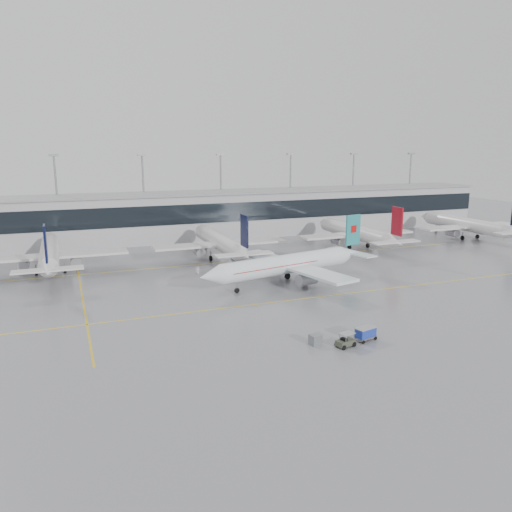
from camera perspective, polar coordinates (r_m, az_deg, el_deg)
name	(u,v)px	position (r m, az deg, el deg)	size (l,w,h in m)	color
ground	(283,301)	(80.56, 3.11, -5.17)	(320.00, 320.00, 0.00)	gray
taxi_line_main	(283,301)	(80.56, 3.11, -5.16)	(120.00, 0.25, 0.01)	yellow
taxi_line_north	(226,262)	(107.64, -3.48, -0.71)	(120.00, 0.25, 0.01)	yellow
taxi_line_cross	(82,296)	(88.30, -19.26, -4.28)	(0.25, 60.00, 0.01)	yellow
terminal	(189,216)	(136.95, -7.64, 4.54)	(180.00, 15.00, 12.00)	#AAAAAE
terminal_glass	(196,214)	(129.49, -6.86, 4.79)	(180.00, 0.20, 5.00)	black
terminal_roof	(189,193)	(136.27, -7.72, 7.13)	(182.00, 16.00, 0.40)	gray
light_masts	(183,187)	(141.99, -8.31, 7.77)	(156.40, 1.00, 22.60)	gray
air_canada_jet	(291,264)	(90.34, 4.04, -0.89)	(36.07, 29.20, 11.39)	white
parked_jet_b	(49,254)	(105.65, -22.53, 0.18)	(29.64, 36.96, 11.72)	silver
parked_jet_c	(220,242)	(110.33, -4.09, 1.57)	(29.64, 36.96, 11.72)	silver
parked_jet_d	(357,233)	(125.03, 11.42, 2.62)	(29.64, 36.96, 11.72)	silver
parked_jet_e	(468,225)	(146.78, 23.04, 3.28)	(29.64, 36.96, 11.72)	silver
baggage_tug	(345,342)	(63.50, 10.19, -9.65)	(3.65, 2.03, 1.73)	#3D4234
baggage_cart	(366,333)	(65.84, 12.41, -8.55)	(3.12, 2.22, 1.75)	gray
gse_unit	(315,340)	(63.53, 6.79, -9.48)	(1.32, 1.22, 1.32)	slate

